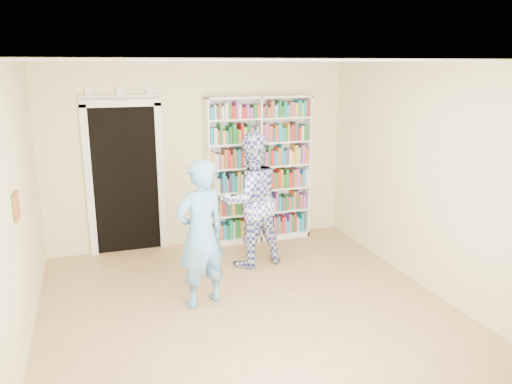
% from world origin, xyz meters
% --- Properties ---
extents(floor, '(5.00, 5.00, 0.00)m').
position_xyz_m(floor, '(0.00, 0.00, 0.00)').
color(floor, olive).
rests_on(floor, ground).
extents(ceiling, '(5.00, 5.00, 0.00)m').
position_xyz_m(ceiling, '(0.00, 0.00, 2.70)').
color(ceiling, white).
rests_on(ceiling, wall_back).
extents(wall_back, '(4.50, 0.00, 4.50)m').
position_xyz_m(wall_back, '(0.00, 2.50, 1.35)').
color(wall_back, beige).
rests_on(wall_back, floor).
extents(wall_left, '(0.00, 5.00, 5.00)m').
position_xyz_m(wall_left, '(-2.25, 0.00, 1.35)').
color(wall_left, beige).
rests_on(wall_left, floor).
extents(wall_right, '(0.00, 5.00, 5.00)m').
position_xyz_m(wall_right, '(2.25, 0.00, 1.35)').
color(wall_right, beige).
rests_on(wall_right, floor).
extents(bookshelf, '(1.61, 0.30, 2.22)m').
position_xyz_m(bookshelf, '(0.86, 2.34, 1.12)').
color(bookshelf, white).
rests_on(bookshelf, floor).
extents(doorway, '(1.10, 0.08, 2.43)m').
position_xyz_m(doorway, '(-1.10, 2.48, 1.18)').
color(doorway, black).
rests_on(doorway, floor).
extents(wall_art, '(0.03, 0.25, 0.25)m').
position_xyz_m(wall_art, '(-2.23, 0.20, 1.40)').
color(wall_art, brown).
rests_on(wall_art, wall_left).
extents(man_blue, '(0.71, 0.58, 1.69)m').
position_xyz_m(man_blue, '(-0.45, 0.46, 0.84)').
color(man_blue, '#5994C7').
rests_on(man_blue, floor).
extents(man_plaid, '(0.98, 0.82, 1.81)m').
position_xyz_m(man_plaid, '(0.44, 1.43, 0.90)').
color(man_plaid, '#323E9A').
rests_on(man_plaid, floor).
extents(paper_sheet, '(0.23, 0.04, 0.33)m').
position_xyz_m(paper_sheet, '(0.51, 1.22, 1.12)').
color(paper_sheet, white).
rests_on(paper_sheet, man_plaid).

